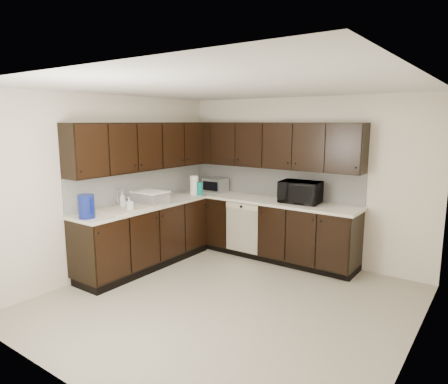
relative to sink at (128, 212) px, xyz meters
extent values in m
plane|color=#AEA590|center=(1.68, 0.01, -0.88)|extent=(4.00, 4.00, 0.00)
plane|color=white|center=(1.68, 0.01, 1.62)|extent=(4.00, 4.00, 0.00)
cube|color=beige|center=(1.68, 2.01, 0.37)|extent=(4.00, 0.02, 2.50)
cube|color=beige|center=(-0.32, 0.01, 0.37)|extent=(0.02, 4.00, 2.50)
cube|color=beige|center=(3.68, 0.01, 0.37)|extent=(0.02, 4.00, 2.50)
cube|color=beige|center=(1.68, -1.99, 0.37)|extent=(4.00, 0.02, 2.50)
cube|color=black|center=(1.18, 1.71, -0.43)|extent=(3.00, 0.60, 0.90)
cube|color=black|center=(-0.02, 0.31, -0.43)|extent=(0.60, 2.20, 0.90)
cube|color=black|center=(1.18, 1.74, -0.83)|extent=(3.00, 0.54, 0.10)
cube|color=black|center=(0.01, 0.31, -0.83)|extent=(0.54, 2.20, 0.10)
cube|color=silver|center=(1.18, 1.71, 0.04)|extent=(3.03, 0.63, 0.04)
cube|color=silver|center=(-0.02, 0.31, 0.04)|extent=(0.63, 2.23, 0.04)
cube|color=beige|center=(1.18, 2.00, 0.30)|extent=(3.00, 0.02, 0.48)
cube|color=beige|center=(-0.31, 0.61, 0.30)|extent=(0.02, 2.80, 0.48)
cube|color=black|center=(1.18, 1.85, 0.89)|extent=(3.00, 0.33, 0.70)
cube|color=black|center=(-0.15, 0.45, 0.89)|extent=(0.33, 2.47, 0.70)
cube|color=beige|center=(0.98, 1.42, -0.38)|extent=(0.58, 0.02, 0.78)
cube|color=beige|center=(0.98, 1.42, -0.04)|extent=(0.58, 0.03, 0.08)
cylinder|color=black|center=(0.98, 1.40, -0.04)|extent=(0.04, 0.02, 0.04)
cube|color=beige|center=(0.00, 0.01, 0.06)|extent=(0.54, 0.82, 0.03)
cube|color=beige|center=(0.00, -0.19, -0.02)|extent=(0.42, 0.34, 0.16)
cube|color=beige|center=(0.00, 0.21, -0.02)|extent=(0.42, 0.34, 0.16)
cylinder|color=silver|center=(-0.22, 0.01, 0.19)|extent=(0.03, 0.03, 0.26)
cylinder|color=silver|center=(-0.17, 0.01, 0.31)|extent=(0.14, 0.02, 0.02)
cylinder|color=#B2B2B7|center=(0.00, -0.19, 0.01)|extent=(0.20, 0.20, 0.10)
imported|color=black|center=(1.80, 1.74, 0.22)|extent=(0.63, 0.46, 0.32)
imported|color=gray|center=(0.15, -0.09, 0.16)|extent=(0.12, 0.12, 0.19)
imported|color=gray|center=(-0.10, 0.00, 0.17)|extent=(0.10, 0.10, 0.23)
cube|color=#B9B9BC|center=(0.20, 1.78, 0.18)|extent=(0.38, 0.28, 0.24)
cube|color=white|center=(0.04, 0.39, 0.15)|extent=(0.48, 0.36, 0.18)
cylinder|color=navy|center=(0.03, -0.69, 0.21)|extent=(0.26, 0.26, 0.30)
cylinder|color=#0C8477|center=(0.19, 1.36, 0.16)|extent=(0.12, 0.12, 0.21)
cylinder|color=white|center=(0.07, 1.36, 0.21)|extent=(0.18, 0.18, 0.31)
camera|label=1|loc=(4.26, -3.65, 1.25)|focal=32.00mm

